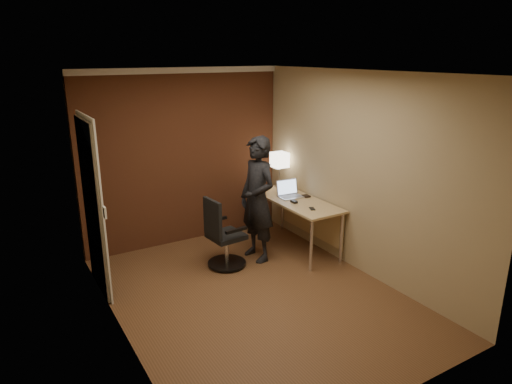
# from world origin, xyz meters

# --- Properties ---
(room) EXTENTS (4.00, 4.00, 4.00)m
(room) POSITION_xyz_m (-0.27, 1.54, 1.37)
(room) COLOR brown
(room) RESTS_ON ground
(desk) EXTENTS (0.60, 1.50, 0.73)m
(desk) POSITION_xyz_m (1.25, 0.85, 0.60)
(desk) COLOR tan
(desk) RESTS_ON ground
(desk_lamp) EXTENTS (0.22, 0.22, 0.54)m
(desk_lamp) POSITION_xyz_m (1.32, 1.49, 1.15)
(desk_lamp) COLOR silver
(desk_lamp) RESTS_ON desk
(laptop) EXTENTS (0.35, 0.28, 0.23)m
(laptop) POSITION_xyz_m (1.18, 1.03, 0.79)
(laptop) COLOR silver
(laptop) RESTS_ON desk
(mouse) EXTENTS (0.06, 0.10, 0.03)m
(mouse) POSITION_xyz_m (1.08, 0.75, 0.75)
(mouse) COLOR black
(mouse) RESTS_ON desk
(phone) EXTENTS (0.10, 0.13, 0.01)m
(phone) POSITION_xyz_m (1.13, 0.42, 0.73)
(phone) COLOR black
(phone) RESTS_ON desk
(wallet) EXTENTS (0.10, 0.12, 0.02)m
(wallet) POSITION_xyz_m (1.38, 0.88, 0.74)
(wallet) COLOR black
(wallet) RESTS_ON desk
(office_chair) EXTENTS (0.50, 0.54, 0.93)m
(office_chair) POSITION_xyz_m (0.02, 0.84, 0.41)
(office_chair) COLOR black
(office_chair) RESTS_ON ground
(person) EXTENTS (0.46, 0.65, 1.68)m
(person) POSITION_xyz_m (0.55, 0.85, 0.84)
(person) COLOR black
(person) RESTS_ON ground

